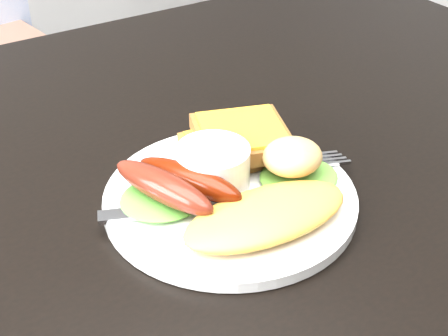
# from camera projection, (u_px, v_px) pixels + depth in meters

# --- Properties ---
(dining_table) EXTENTS (1.20, 0.80, 0.04)m
(dining_table) POSITION_uv_depth(u_px,v_px,m) (155.00, 201.00, 0.59)
(dining_table) COLOR black
(dining_table) RESTS_ON ground
(plate) EXTENTS (0.22, 0.22, 0.01)m
(plate) POSITION_uv_depth(u_px,v_px,m) (230.00, 198.00, 0.55)
(plate) COLOR white
(plate) RESTS_ON dining_table
(lettuce_left) EXTENTS (0.08, 0.08, 0.01)m
(lettuce_left) POSITION_uv_depth(u_px,v_px,m) (163.00, 198.00, 0.53)
(lettuce_left) COLOR #3C8C2D
(lettuce_left) RESTS_ON plate
(lettuce_right) EXTENTS (0.08, 0.08, 0.01)m
(lettuce_right) POSITION_uv_depth(u_px,v_px,m) (299.00, 177.00, 0.56)
(lettuce_right) COLOR #498224
(lettuce_right) RESTS_ON plate
(omelette) EXTENTS (0.15, 0.08, 0.02)m
(omelette) POSITION_uv_depth(u_px,v_px,m) (267.00, 215.00, 0.50)
(omelette) COLOR yellow
(omelette) RESTS_ON plate
(sausage_a) EXTENTS (0.06, 0.11, 0.03)m
(sausage_a) POSITION_uv_depth(u_px,v_px,m) (163.00, 187.00, 0.52)
(sausage_a) COLOR maroon
(sausage_a) RESTS_ON lettuce_left
(sausage_b) EXTENTS (0.07, 0.10, 0.03)m
(sausage_b) POSITION_uv_depth(u_px,v_px,m) (189.00, 179.00, 0.52)
(sausage_b) COLOR #5C0803
(sausage_b) RESTS_ON lettuce_left
(ramekin) EXTENTS (0.09, 0.09, 0.04)m
(ramekin) POSITION_uv_depth(u_px,v_px,m) (213.00, 167.00, 0.55)
(ramekin) COLOR white
(ramekin) RESTS_ON plate
(toast_a) EXTENTS (0.08, 0.08, 0.01)m
(toast_a) POSITION_uv_depth(u_px,v_px,m) (229.00, 148.00, 0.59)
(toast_a) COLOR #9A5D2B
(toast_a) RESTS_ON plate
(toast_b) EXTENTS (0.11, 0.11, 0.01)m
(toast_b) POSITION_uv_depth(u_px,v_px,m) (242.00, 137.00, 0.58)
(toast_b) COLOR brown
(toast_b) RESTS_ON toast_a
(potato_salad) EXTENTS (0.05, 0.05, 0.03)m
(potato_salad) POSITION_uv_depth(u_px,v_px,m) (292.00, 157.00, 0.55)
(potato_salad) COLOR #D1BA8D
(potato_salad) RESTS_ON lettuce_right
(fork) EXTENTS (0.17, 0.08, 0.00)m
(fork) POSITION_uv_depth(u_px,v_px,m) (204.00, 206.00, 0.52)
(fork) COLOR #ADAFB7
(fork) RESTS_ON plate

